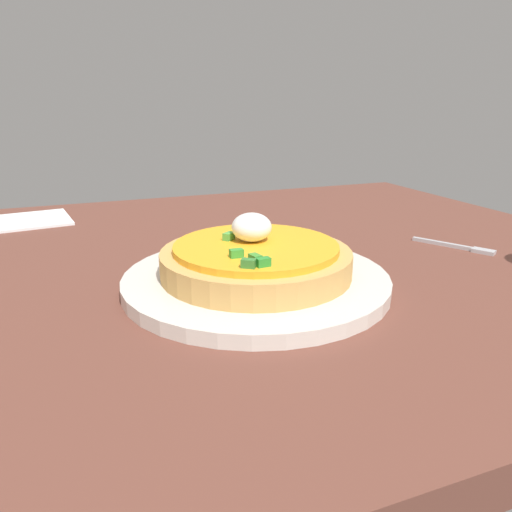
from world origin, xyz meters
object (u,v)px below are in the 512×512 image
at_px(plate, 256,280).
at_px(napkin, 30,220).
at_px(pizza, 256,258).
at_px(fork, 460,247).

bearing_deg(plate, napkin, 120.97).
relative_size(plate, napkin, 2.32).
bearing_deg(pizza, plate, -79.78).
bearing_deg(pizza, fork, 5.53).
xyz_separation_m(pizza, napkin, (-0.24, 0.40, -0.03)).
bearing_deg(fork, plate, -113.54).
xyz_separation_m(plate, pizza, (-0.00, 0.00, 0.02)).
xyz_separation_m(plate, napkin, (-0.24, 0.40, -0.01)).
xyz_separation_m(fork, napkin, (-0.55, 0.37, -0.00)).
height_order(plate, fork, plate).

